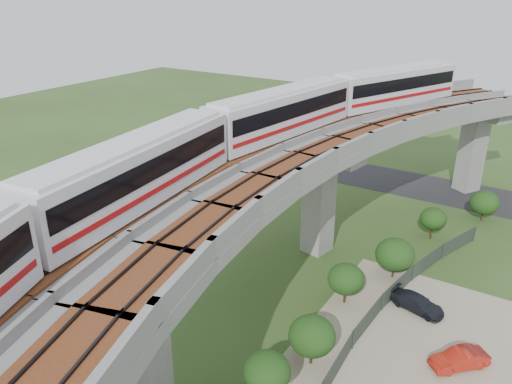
% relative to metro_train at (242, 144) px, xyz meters
% --- Properties ---
extents(ground, '(160.00, 160.00, 0.00)m').
position_rel_metro_train_xyz_m(ground, '(-0.35, 0.18, -12.31)').
color(ground, '#32481C').
rests_on(ground, ground).
extents(asphalt_road, '(60.00, 8.00, 0.03)m').
position_rel_metro_train_xyz_m(asphalt_road, '(-0.35, 30.18, -12.29)').
color(asphalt_road, '#232326').
rests_on(asphalt_road, ground).
extents(viaduct, '(19.58, 73.98, 11.40)m').
position_rel_metro_train_xyz_m(viaduct, '(3.49, 0.18, -3.26)').
color(viaduct, '#99968E').
rests_on(viaduct, ground).
extents(metro_train, '(10.79, 61.35, 3.64)m').
position_rel_metro_train_xyz_m(metro_train, '(0.00, 0.00, 0.00)').
color(metro_train, silver).
rests_on(metro_train, ground).
extents(fence, '(3.87, 38.73, 1.50)m').
position_rel_metro_train_xyz_m(fence, '(9.41, 0.18, -11.56)').
color(fence, '#2D382D').
rests_on(fence, ground).
extents(tree_0, '(2.72, 2.72, 3.07)m').
position_rel_metro_train_xyz_m(tree_0, '(11.72, 24.41, -10.39)').
color(tree_0, '#382314').
rests_on(tree_0, ground).
extents(tree_1, '(2.36, 2.36, 2.99)m').
position_rel_metro_train_xyz_m(tree_1, '(8.47, 17.98, -10.32)').
color(tree_1, '#382314').
rests_on(tree_1, ground).
extents(tree_2, '(3.03, 3.03, 3.35)m').
position_rel_metro_train_xyz_m(tree_2, '(7.61, 9.76, -10.25)').
color(tree_2, '#382314').
rests_on(tree_2, ground).
extents(tree_3, '(2.64, 2.64, 3.14)m').
position_rel_metro_train_xyz_m(tree_3, '(5.73, 4.56, -10.30)').
color(tree_3, '#382314').
rests_on(tree_3, ground).
extents(tree_4, '(2.85, 2.85, 3.29)m').
position_rel_metro_train_xyz_m(tree_4, '(6.46, -2.40, -10.23)').
color(tree_4, '#382314').
rests_on(tree_4, ground).
extents(tree_5, '(2.57, 2.57, 3.47)m').
position_rel_metro_train_xyz_m(tree_5, '(5.90, -6.65, -9.94)').
color(tree_5, '#382314').
rests_on(tree_5, ground).
extents(car_red, '(3.35, 3.44, 1.17)m').
position_rel_metro_train_xyz_m(car_red, '(14.18, 2.06, -11.68)').
color(car_red, '#A41C0F').
rests_on(car_red, dirt_lot).
extents(car_dark, '(4.11, 2.43, 1.12)m').
position_rel_metro_train_xyz_m(car_dark, '(10.43, 6.48, -11.71)').
color(car_dark, black).
rests_on(car_dark, dirt_lot).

